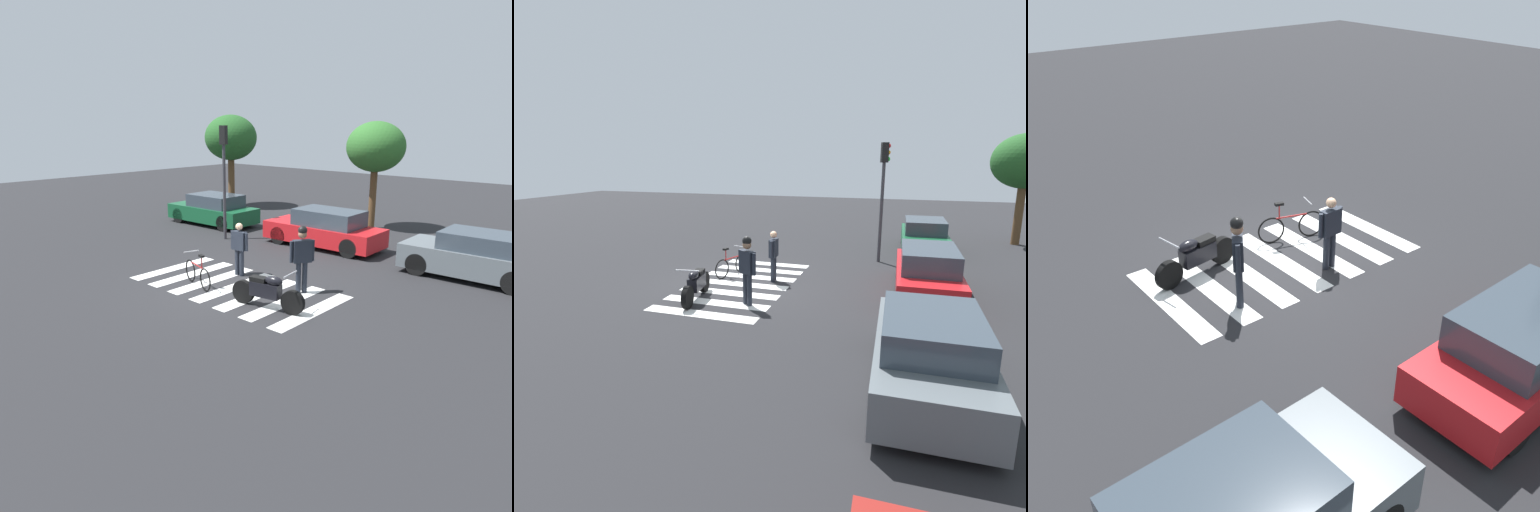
{
  "view_description": "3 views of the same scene",
  "coord_description": "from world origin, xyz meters",
  "views": [
    {
      "loc": [
        8.98,
        -9.05,
        4.47
      ],
      "look_at": [
        0.05,
        0.83,
        0.75
      ],
      "focal_mm": 33.56,
      "sensor_mm": 36.0,
      "label": 1
    },
    {
      "loc": [
        11.6,
        4.77,
        3.84
      ],
      "look_at": [
        0.24,
        1.04,
        1.03
      ],
      "focal_mm": 29.49,
      "sensor_mm": 36.0,
      "label": 2
    },
    {
      "loc": [
        6.78,
        8.72,
        6.23
      ],
      "look_at": [
        0.77,
        1.13,
        0.87
      ],
      "focal_mm": 40.48,
      "sensor_mm": 36.0,
      "label": 3
    }
  ],
  "objects": [
    {
      "name": "officer_on_foot",
      "position": [
        1.66,
        0.88,
        1.09
      ],
      "size": [
        0.44,
        0.59,
        1.86
      ],
      "color": "#1E232D",
      "rests_on": "ground_plane"
    },
    {
      "name": "car_red_convertible",
      "position": [
        -0.69,
        5.43,
        0.67
      ],
      "size": [
        4.48,
        1.77,
        1.42
      ],
      "color": "black",
      "rests_on": "ground_plane"
    },
    {
      "name": "police_motorcycle",
      "position": [
        1.72,
        -0.61,
        0.45
      ],
      "size": [
        2.03,
        0.64,
        1.02
      ],
      "color": "black",
      "rests_on": "ground_plane"
    },
    {
      "name": "ground_plane",
      "position": [
        0.0,
        0.0,
        0.0
      ],
      "size": [
        60.0,
        60.0,
        0.0
      ],
      "primitive_type": "plane",
      "color": "#232326"
    },
    {
      "name": "crosswalk_stripes",
      "position": [
        -0.0,
        0.0,
        0.0
      ],
      "size": [
        5.85,
        3.03,
        0.01
      ],
      "color": "silver",
      "rests_on": "ground_plane"
    },
    {
      "name": "officer_by_motorcycle",
      "position": [
        -0.66,
        0.87,
        0.91
      ],
      "size": [
        0.65,
        0.22,
        1.61
      ],
      "color": "#1E232D",
      "rests_on": "ground_plane"
    },
    {
      "name": "leaning_bicycle",
      "position": [
        -0.83,
        -0.64,
        0.37
      ],
      "size": [
        1.59,
        0.6,
        0.99
      ],
      "color": "black",
      "rests_on": "ground_plane"
    }
  ]
}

